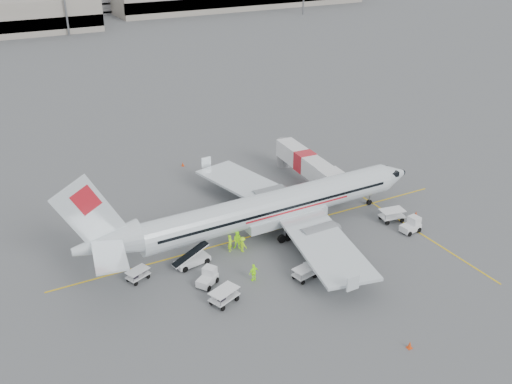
# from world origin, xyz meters

# --- Properties ---
(ground) EXTENTS (360.00, 360.00, 0.00)m
(ground) POSITION_xyz_m (0.00, 0.00, 0.00)
(ground) COLOR #56595B
(stripe_lead) EXTENTS (44.00, 0.20, 0.01)m
(stripe_lead) POSITION_xyz_m (0.00, 0.00, 0.01)
(stripe_lead) COLOR yellow
(stripe_lead) RESTS_ON ground
(stripe_cross) EXTENTS (0.20, 20.00, 0.01)m
(stripe_cross) POSITION_xyz_m (14.00, -8.00, 0.01)
(stripe_cross) COLOR yellow
(stripe_cross) RESTS_ON ground
(treeline) EXTENTS (300.00, 3.00, 6.00)m
(treeline) POSITION_xyz_m (0.00, 175.00, 3.00)
(treeline) COLOR black
(treeline) RESTS_ON ground
(aircraft) EXTENTS (37.62, 29.67, 10.27)m
(aircraft) POSITION_xyz_m (0.81, -0.30, 5.13)
(aircraft) COLOR white
(aircraft) RESTS_ON ground
(jet_bridge) EXTENTS (3.71, 15.07, 3.92)m
(jet_bridge) POSITION_xyz_m (10.12, 8.33, 1.96)
(jet_bridge) COLOR white
(jet_bridge) RESTS_ON ground
(belt_loader) EXTENTS (4.60, 2.30, 2.38)m
(belt_loader) POSITION_xyz_m (-8.93, -2.00, 1.19)
(belt_loader) COLOR white
(belt_loader) RESTS_ON ground
(tug_fore) EXTENTS (2.22, 1.42, 1.63)m
(tug_fore) POSITION_xyz_m (13.26, -7.00, 0.81)
(tug_fore) COLOR white
(tug_fore) RESTS_ON ground
(tug_mid) EXTENTS (2.12, 1.22, 1.63)m
(tug_mid) POSITION_xyz_m (0.74, -8.32, 0.82)
(tug_mid) COLOR white
(tug_mid) RESTS_ON ground
(tug_aft) EXTENTS (2.36, 2.14, 1.59)m
(tug_aft) POSITION_xyz_m (-9.03, -5.65, 0.79)
(tug_aft) COLOR white
(tug_aft) RESTS_ON ground
(cart_loaded_a) EXTENTS (2.88, 2.30, 1.31)m
(cart_loaded_a) POSITION_xyz_m (-8.81, -8.69, 0.65)
(cart_loaded_a) COLOR white
(cart_loaded_a) RESTS_ON ground
(cart_loaded_b) EXTENTS (2.35, 1.90, 1.06)m
(cart_loaded_b) POSITION_xyz_m (-14.19, -2.00, 0.53)
(cart_loaded_b) COLOR white
(cart_loaded_b) RESTS_ON ground
(cart_empty_a) EXTENTS (2.43, 1.72, 1.15)m
(cart_empty_a) POSITION_xyz_m (-0.88, -8.91, 0.58)
(cart_empty_a) COLOR white
(cart_empty_a) RESTS_ON ground
(cart_empty_b) EXTENTS (2.79, 1.93, 1.34)m
(cart_empty_b) POSITION_xyz_m (13.13, -4.26, 0.67)
(cart_empty_b) COLOR white
(cart_empty_b) RESTS_ON ground
(cone_nose) EXTENTS (0.33, 0.33, 0.54)m
(cone_nose) POSITION_xyz_m (16.27, -4.60, 0.27)
(cone_nose) COLOR #E84210
(cone_nose) RESTS_ON ground
(cone_port) EXTENTS (0.35, 0.35, 0.57)m
(cone_port) POSITION_xyz_m (-1.07, 20.18, 0.29)
(cone_port) COLOR #E84210
(cone_port) RESTS_ON ground
(cone_stbd) EXTENTS (0.39, 0.39, 0.63)m
(cone_stbd) POSITION_xyz_m (1.14, -20.43, 0.32)
(cone_stbd) COLOR #E84210
(cone_stbd) RESTS_ON ground
(crew_a) EXTENTS (0.75, 0.75, 1.76)m
(crew_a) POSITION_xyz_m (-4.74, -1.50, 0.88)
(crew_a) COLOR #AEFF11
(crew_a) RESTS_ON ground
(crew_b) EXTENTS (1.17, 1.13, 1.91)m
(crew_b) POSITION_xyz_m (-3.91, -1.50, 0.95)
(crew_b) COLOR #AEFF11
(crew_b) RESTS_ON ground
(crew_c) EXTENTS (0.90, 1.17, 1.59)m
(crew_c) POSITION_xyz_m (-3.73, -2.17, 0.80)
(crew_c) COLOR #AEFF11
(crew_c) RESTS_ON ground
(crew_d) EXTENTS (1.05, 0.55, 1.70)m
(crew_d) POSITION_xyz_m (-5.07, -7.00, 0.85)
(crew_d) COLOR #AEFF11
(crew_d) RESTS_ON ground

